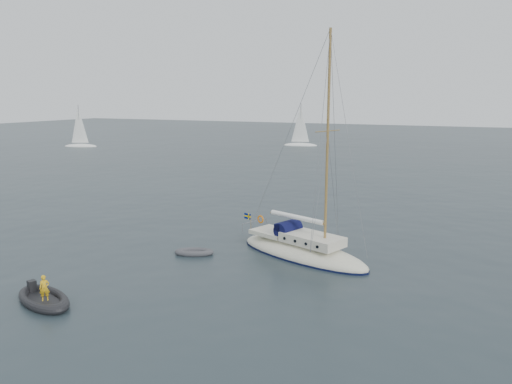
% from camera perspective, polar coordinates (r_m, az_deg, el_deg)
% --- Properties ---
extents(ground, '(300.00, 300.00, 0.00)m').
position_cam_1_polar(ground, '(29.17, 3.86, -8.66)').
color(ground, black).
rests_on(ground, ground).
extents(sailboat, '(9.87, 2.96, 14.06)m').
position_cam_1_polar(sailboat, '(30.98, 5.38, -5.44)').
color(sailboat, white).
rests_on(sailboat, ground).
extents(dinghy, '(2.46, 1.11, 0.35)m').
position_cam_1_polar(dinghy, '(31.68, -7.08, -6.83)').
color(dinghy, '#4A4A4E').
rests_on(dinghy, ground).
extents(rib, '(3.99, 1.81, 1.47)m').
position_cam_1_polar(rib, '(26.46, -23.13, -11.11)').
color(rib, black).
rests_on(rib, ground).
extents(distant_yacht_c, '(6.66, 3.55, 8.83)m').
position_cam_1_polar(distant_yacht_c, '(99.80, 5.10, 7.43)').
color(distant_yacht_c, white).
rests_on(distant_yacht_c, ground).
extents(distant_yacht_a, '(6.47, 3.45, 8.57)m').
position_cam_1_polar(distant_yacht_a, '(103.44, -19.54, 6.92)').
color(distant_yacht_a, white).
rests_on(distant_yacht_a, ground).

